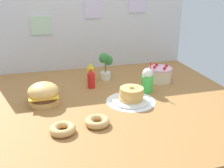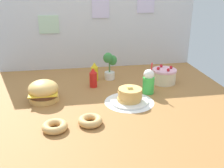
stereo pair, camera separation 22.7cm
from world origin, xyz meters
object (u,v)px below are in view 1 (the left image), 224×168
Objects in this scene: layer_cake at (160,74)px; donut_chocolate at (97,121)px; donut_pink_glaze at (63,129)px; mustard_bottle at (91,73)px; pancake_stack at (131,95)px; cream_soda_cup at (147,80)px; burger at (44,94)px; potted_plant at (105,65)px; ketchup_bottle at (91,79)px.

donut_chocolate is (-0.84, -0.73, -0.05)m from layer_cake.
donut_pink_glaze is at bearing -144.87° from layer_cake.
mustard_bottle is 1.06m from donut_pink_glaze.
pancake_stack is 1.13× the size of cream_soda_cup.
mustard_bottle reaches higher than burger.
layer_cake is at bearing 35.13° from donut_pink_glaze.
potted_plant is at bearing 72.49° from donut_chocolate.
mustard_bottle reaches higher than donut_pink_glaze.
potted_plant is at bearing 60.52° from donut_pink_glaze.
burger reaches higher than donut_pink_glaze.
potted_plant is (-0.08, 0.62, 0.10)m from pancake_stack.
pancake_stack is at bearing -142.02° from cream_soda_cup.
layer_cake is 0.74m from mustard_bottle.
mustard_bottle is at bearing -175.82° from potted_plant.
pancake_stack is 1.70× the size of mustard_bottle.
potted_plant reaches higher than mustard_bottle.
cream_soda_cup is at bearing -42.87° from mustard_bottle.
pancake_stack is 0.50m from donut_chocolate.
mustard_bottle is 0.64m from cream_soda_cup.
layer_cake reaches higher than donut_pink_glaze.
pancake_stack is at bearing -56.47° from ketchup_bottle.
layer_cake is at bearing -21.35° from potted_plant.
burger is 0.88× the size of cream_soda_cup.
layer_cake is at bearing -1.07° from ketchup_bottle.
donut_chocolate is (-0.10, -0.75, -0.06)m from ketchup_bottle.
potted_plant is at bearing 4.18° from mustard_bottle.
ketchup_bottle is at bearing 82.31° from donut_chocolate.
potted_plant is (-0.30, 0.45, 0.05)m from cream_soda_cup.
ketchup_bottle reaches higher than donut_chocolate.
pancake_stack is 1.36× the size of layer_cake.
cream_soda_cup is 0.79m from donut_chocolate.
cream_soda_cup is at bearing 39.77° from donut_chocolate.
donut_pink_glaze is (-0.36, -0.79, -0.06)m from ketchup_bottle.
burger is 0.54m from ketchup_bottle.
ketchup_bottle is at bearing 28.46° from burger.
cream_soda_cup is at bearing -55.79° from potted_plant.
ketchup_bottle reaches higher than burger.
cream_soda_cup is 0.54m from potted_plant.
ketchup_bottle is at bearing -100.13° from mustard_bottle.
mustard_bottle reaches higher than donut_chocolate.
potted_plant reaches higher than pancake_stack.
pancake_stack reaches higher than donut_chocolate.
ketchup_bottle is 1.08× the size of donut_pink_glaze.
burger is 1.33× the size of ketchup_bottle.
layer_cake is 0.82× the size of potted_plant.
potted_plant is (0.16, 0.01, 0.07)m from mustard_bottle.
burger is 0.62m from donut_chocolate.
cream_soda_cup is at bearing -135.98° from layer_cake.
layer_cake is at bearing 41.04° from donut_chocolate.
layer_cake is 0.74m from ketchup_bottle.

